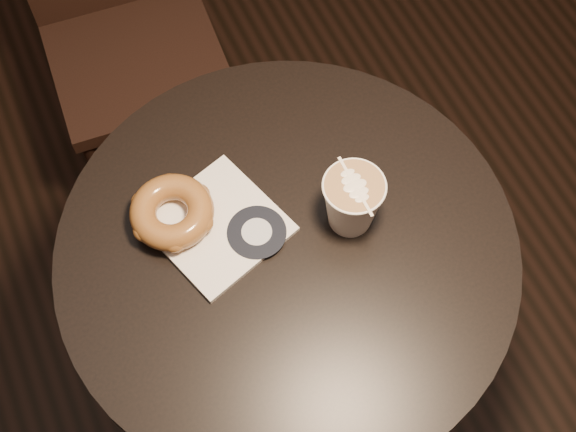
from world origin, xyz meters
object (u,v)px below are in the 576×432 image
(doughnut, at_px, (172,212))
(latte_cup, at_px, (352,203))
(pastry_bag, at_px, (218,226))
(cafe_table, at_px, (287,296))
(chair, at_px, (118,0))

(doughnut, xyz_separation_m, latte_cup, (0.24, -0.11, 0.02))
(latte_cup, bearing_deg, pastry_bag, 159.59)
(pastry_bag, distance_m, latte_cup, 0.21)
(cafe_table, relative_size, pastry_bag, 4.27)
(cafe_table, xyz_separation_m, chair, (-0.04, 0.79, -0.03))
(doughnut, height_order, latte_cup, latte_cup)
(cafe_table, height_order, doughnut, doughnut)
(chair, bearing_deg, cafe_table, -82.54)
(chair, distance_m, latte_cup, 0.85)
(cafe_table, bearing_deg, chair, 93.20)
(doughnut, distance_m, latte_cup, 0.27)
(pastry_bag, bearing_deg, chair, 68.66)
(pastry_bag, distance_m, doughnut, 0.07)
(cafe_table, distance_m, latte_cup, 0.27)
(chair, bearing_deg, doughnut, -93.73)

